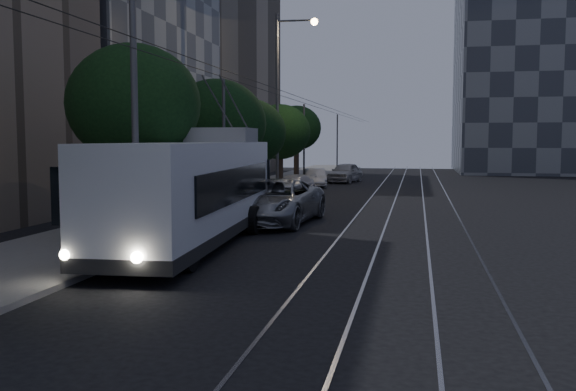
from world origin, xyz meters
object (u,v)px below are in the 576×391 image
at_px(car_white_d, 345,173).
at_px(trolleybus, 195,191).
at_px(streetlamp_near, 147,46).
at_px(car_white_c, 315,178).
at_px(streetlamp_far, 284,87).
at_px(car_white_a, 286,196).
at_px(pickup_silver, 274,202).
at_px(car_white_b, 293,186).

bearing_deg(car_white_d, trolleybus, -81.31).
bearing_deg(streetlamp_near, car_white_c, 89.01).
bearing_deg(streetlamp_far, car_white_d, 76.43).
xyz_separation_m(car_white_a, streetlamp_near, (-1.39, -13.11, 5.44)).
bearing_deg(streetlamp_near, car_white_d, 86.41).
relative_size(pickup_silver, car_white_d, 1.40).
height_order(trolleybus, car_white_a, trolleybus).
bearing_deg(car_white_a, streetlamp_far, 108.43).
bearing_deg(car_white_d, car_white_c, -96.09).
distance_m(pickup_silver, car_white_b, 12.16).
relative_size(trolleybus, car_white_a, 3.37).
bearing_deg(car_white_a, streetlamp_near, -89.92).
relative_size(pickup_silver, streetlamp_far, 0.58).
xyz_separation_m(trolleybus, car_white_a, (0.70, 11.06, -1.11)).
height_order(car_white_d, streetlamp_far, streetlamp_far).
xyz_separation_m(pickup_silver, car_white_d, (0.04, 25.63, -0.11)).
bearing_deg(trolleybus, car_white_d, 84.10).
bearing_deg(car_white_b, car_white_c, 99.52).
distance_m(car_white_a, car_white_c, 15.03).
height_order(car_white_a, car_white_d, car_white_d).
distance_m(pickup_silver, car_white_c, 20.57).
height_order(car_white_b, car_white_c, car_white_c).
xyz_separation_m(pickup_silver, car_white_a, (-0.66, 5.51, -0.25)).
bearing_deg(car_white_c, pickup_silver, -98.50).
xyz_separation_m(trolleybus, car_white_c, (-0.20, 26.06, -1.11)).
distance_m(car_white_b, car_white_c, 8.45).
bearing_deg(car_white_b, trolleybus, -79.83).
xyz_separation_m(pickup_silver, streetlamp_near, (-2.04, -7.60, 5.19)).
relative_size(streetlamp_near, streetlamp_far, 0.90).
bearing_deg(pickup_silver, streetlamp_near, -100.35).
height_order(car_white_b, streetlamp_far, streetlamp_far).
bearing_deg(trolleybus, car_white_a, 83.03).
relative_size(car_white_c, car_white_d, 0.86).
relative_size(car_white_d, streetlamp_far, 0.41).
xyz_separation_m(car_white_d, streetlamp_far, (-2.67, -11.06, 5.88)).
xyz_separation_m(car_white_a, car_white_d, (0.70, 20.12, 0.14)).
relative_size(trolleybus, car_white_d, 2.78).
xyz_separation_m(trolleybus, car_white_d, (1.40, 31.18, -0.98)).
relative_size(pickup_silver, streetlamp_near, 0.64).
bearing_deg(car_white_a, pickup_silver, -77.08).
height_order(trolleybus, streetlamp_near, streetlamp_near).
distance_m(trolleybus, car_white_a, 11.14).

